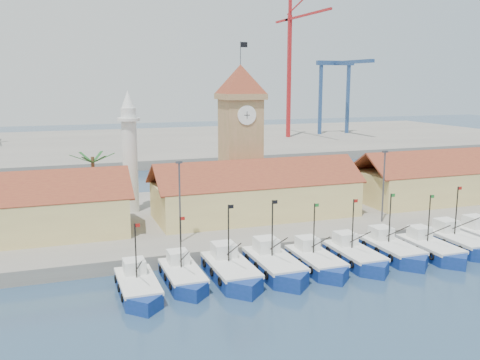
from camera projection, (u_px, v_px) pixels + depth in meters
name	position (u px, v px, depth m)	size (l,w,h in m)	color
ground	(330.00, 279.00, 52.11)	(400.00, 400.00, 0.00)	navy
quay	(245.00, 214.00, 74.21)	(140.00, 32.00, 1.50)	gray
terminal	(143.00, 144.00, 153.82)	(240.00, 80.00, 2.00)	gray
boat_0	(138.00, 289.00, 47.82)	(3.33, 9.11, 6.89)	navy
boat_1	(183.00, 278.00, 50.52)	(3.28, 8.98, 6.79)	navy
boat_2	(232.00, 273.00, 51.57)	(3.73, 10.22, 7.74)	navy
boat_3	(276.00, 267.00, 53.14)	(3.78, 10.35, 7.83)	navy
boat_4	(317.00, 263.00, 54.53)	(3.44, 9.43, 7.14)	navy
boat_5	(356.00, 257.00, 56.13)	(3.48, 9.54, 7.22)	navy
boat_6	(393.00, 251.00, 58.04)	(3.57, 9.79, 7.41)	navy
boat_7	(432.00, 250.00, 58.55)	(3.45, 9.45, 7.15)	navy
boat_8	(460.00, 243.00, 60.82)	(3.68, 10.08, 7.63)	navy
hall_center	(256.00, 197.00, 69.91)	(27.04, 10.13, 7.61)	#E4D07D
hall_right	(454.00, 182.00, 80.43)	(31.20, 10.13, 7.61)	#E4D07D
clock_tower	(240.00, 132.00, 74.00)	(5.80, 5.80, 22.70)	tan
minaret	(130.00, 151.00, 71.33)	(3.00, 3.00, 16.30)	silver
palm_tree	(94.00, 182.00, 68.47)	(5.60, 5.03, 8.39)	brown
lamp_posts	(285.00, 190.00, 62.20)	(80.70, 0.25, 9.03)	#3F3F44
crane_red_right	(292.00, 57.00, 157.40)	(1.00, 34.62, 42.83)	#B31B1E
gantry	(340.00, 77.00, 167.62)	(13.00, 22.00, 23.20)	navy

